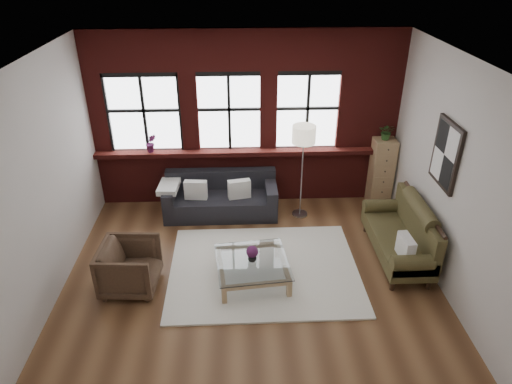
{
  "coord_description": "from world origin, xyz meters",
  "views": [
    {
      "loc": [
        -0.15,
        -5.35,
        4.43
      ],
      "look_at": [
        0.1,
        0.6,
        1.15
      ],
      "focal_mm": 32.0,
      "sensor_mm": 36.0,
      "label": 1
    }
  ],
  "objects_px": {
    "coffee_table": "(252,271)",
    "vase": "(252,257)",
    "dark_sofa": "(221,196)",
    "floor_lamp": "(302,169)",
    "armchair": "(130,267)",
    "vintage_settee": "(398,232)",
    "drawer_chest": "(381,172)"
  },
  "relations": [
    {
      "from": "coffee_table",
      "to": "vase",
      "type": "height_order",
      "value": "vase"
    },
    {
      "from": "dark_sofa",
      "to": "floor_lamp",
      "type": "relative_size",
      "value": 1.08
    },
    {
      "from": "dark_sofa",
      "to": "armchair",
      "type": "bearing_deg",
      "value": -121.76
    },
    {
      "from": "vintage_settee",
      "to": "vase",
      "type": "distance_m",
      "value": 2.33
    },
    {
      "from": "vase",
      "to": "dark_sofa",
      "type": "bearing_deg",
      "value": 104.8
    },
    {
      "from": "vintage_settee",
      "to": "drawer_chest",
      "type": "distance_m",
      "value": 1.8
    },
    {
      "from": "coffee_table",
      "to": "vase",
      "type": "bearing_deg",
      "value": -26.57
    },
    {
      "from": "drawer_chest",
      "to": "floor_lamp",
      "type": "bearing_deg",
      "value": -165.07
    },
    {
      "from": "dark_sofa",
      "to": "drawer_chest",
      "type": "relative_size",
      "value": 1.57
    },
    {
      "from": "vase",
      "to": "drawer_chest",
      "type": "bearing_deg",
      "value": 41.75
    },
    {
      "from": "armchair",
      "to": "vase",
      "type": "relative_size",
      "value": 5.92
    },
    {
      "from": "coffee_table",
      "to": "drawer_chest",
      "type": "xyz_separation_m",
      "value": [
        2.5,
        2.23,
        0.48
      ]
    },
    {
      "from": "coffee_table",
      "to": "armchair",
      "type": "bearing_deg",
      "value": -177.03
    },
    {
      "from": "vintage_settee",
      "to": "floor_lamp",
      "type": "height_order",
      "value": "floor_lamp"
    },
    {
      "from": "vintage_settee",
      "to": "drawer_chest",
      "type": "bearing_deg",
      "value": 83.08
    },
    {
      "from": "coffee_table",
      "to": "drawer_chest",
      "type": "distance_m",
      "value": 3.38
    },
    {
      "from": "vintage_settee",
      "to": "drawer_chest",
      "type": "height_order",
      "value": "drawer_chest"
    },
    {
      "from": "vintage_settee",
      "to": "floor_lamp",
      "type": "bearing_deg",
      "value": 134.55
    },
    {
      "from": "coffee_table",
      "to": "vintage_settee",
      "type": "bearing_deg",
      "value": 11.19
    },
    {
      "from": "vintage_settee",
      "to": "coffee_table",
      "type": "distance_m",
      "value": 2.35
    },
    {
      "from": "floor_lamp",
      "to": "vase",
      "type": "bearing_deg",
      "value": -117.42
    },
    {
      "from": "vase",
      "to": "floor_lamp",
      "type": "relative_size",
      "value": 0.07
    },
    {
      "from": "vintage_settee",
      "to": "armchair",
      "type": "bearing_deg",
      "value": -172.34
    },
    {
      "from": "armchair",
      "to": "drawer_chest",
      "type": "xyz_separation_m",
      "value": [
        4.25,
        2.32,
        0.28
      ]
    },
    {
      "from": "vintage_settee",
      "to": "floor_lamp",
      "type": "distance_m",
      "value": 1.97
    },
    {
      "from": "coffee_table",
      "to": "floor_lamp",
      "type": "distance_m",
      "value": 2.18
    },
    {
      "from": "floor_lamp",
      "to": "vintage_settee",
      "type": "bearing_deg",
      "value": -45.45
    },
    {
      "from": "dark_sofa",
      "to": "armchair",
      "type": "relative_size",
      "value": 2.55
    },
    {
      "from": "armchair",
      "to": "vase",
      "type": "xyz_separation_m",
      "value": [
        1.75,
        0.09,
        0.04
      ]
    },
    {
      "from": "armchair",
      "to": "coffee_table",
      "type": "relative_size",
      "value": 0.77
    },
    {
      "from": "dark_sofa",
      "to": "floor_lamp",
      "type": "xyz_separation_m",
      "value": [
        1.45,
        -0.1,
        0.57
      ]
    },
    {
      "from": "floor_lamp",
      "to": "dark_sofa",
      "type": "bearing_deg",
      "value": 175.91
    }
  ]
}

